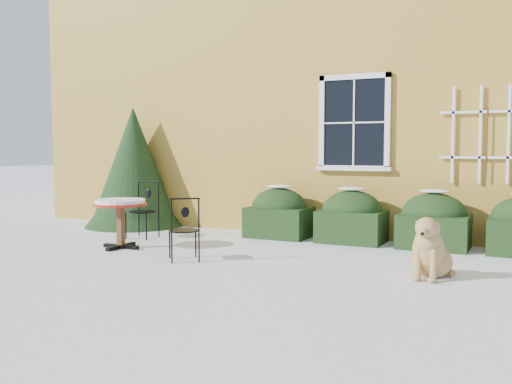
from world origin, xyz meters
The scene contains 8 objects.
ground centered at (0.00, 0.00, 0.00)m, with size 80.00×80.00×0.00m, color white.
house centered at (0.00, 7.00, 3.22)m, with size 12.40×8.40×6.40m.
hedge_row centered at (1.65, 2.55, 0.40)m, with size 4.95×0.80×0.91m.
evergreen_shrub centered at (-3.49, 2.64, 0.95)m, with size 1.95×1.95×2.36m.
bistro_table centered at (-2.05, 0.44, 0.63)m, with size 0.82×0.82×0.76m.
patio_chair_near centered at (-0.62, 0.02, 0.44)m, with size 0.54×0.54×0.88m.
patio_chair_far centered at (-2.38, 1.47, 0.49)m, with size 0.47×0.46×0.97m.
dog centered at (2.58, 0.39, 0.31)m, with size 0.53×0.84×0.76m.
Camera 1 is at (3.62, -6.50, 1.52)m, focal length 40.00 mm.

